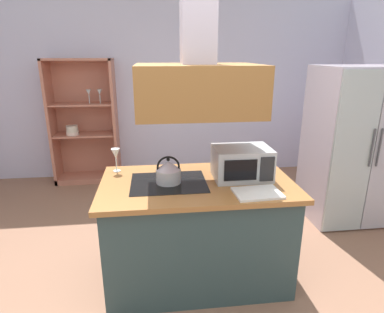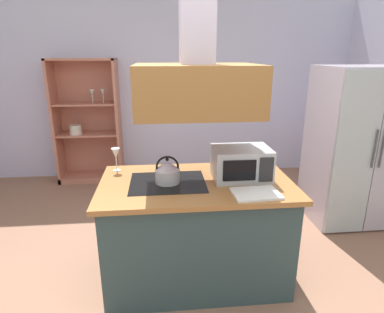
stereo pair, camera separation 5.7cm
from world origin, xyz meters
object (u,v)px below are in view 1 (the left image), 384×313
object	(u,v)px
microwave	(242,163)
wine_glass_on_counter	(116,155)
refrigerator	(352,146)
dish_cabinet	(85,129)
kettle	(168,172)
cutting_board	(257,193)

from	to	relation	value
microwave	wine_glass_on_counter	size ratio (longest dim) A/B	2.23
refrigerator	dish_cabinet	bearing A→B (deg)	153.99
kettle	microwave	bearing A→B (deg)	3.74
dish_cabinet	microwave	world-z (taller)	dish_cabinet
kettle	microwave	xyz separation A→B (m)	(0.61, 0.04, 0.04)
dish_cabinet	kettle	xyz separation A→B (m)	(1.13, -2.49, 0.18)
dish_cabinet	cutting_board	xyz separation A→B (m)	(1.77, -2.79, 0.10)
refrigerator	wine_glass_on_counter	distance (m)	2.65
refrigerator	wine_glass_on_counter	bearing A→B (deg)	-167.36
cutting_board	kettle	bearing A→B (deg)	155.00
wine_glass_on_counter	dish_cabinet	bearing A→B (deg)	107.62
cutting_board	wine_glass_on_counter	xyz separation A→B (m)	(-1.08, 0.62, 0.14)
kettle	wine_glass_on_counter	distance (m)	0.54
refrigerator	cutting_board	xyz separation A→B (m)	(-1.50, -1.20, 0.03)
refrigerator	wine_glass_on_counter	xyz separation A→B (m)	(-2.58, -0.58, 0.17)
wine_glass_on_counter	kettle	bearing A→B (deg)	-36.17
cutting_board	microwave	size ratio (longest dim) A/B	0.74
dish_cabinet	kettle	size ratio (longest dim) A/B	8.24
dish_cabinet	kettle	distance (m)	2.74
dish_cabinet	wine_glass_on_counter	bearing A→B (deg)	-72.38
dish_cabinet	wine_glass_on_counter	size ratio (longest dim) A/B	8.84
wine_glass_on_counter	microwave	bearing A→B (deg)	-14.97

